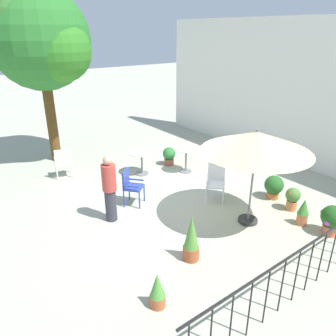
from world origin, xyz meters
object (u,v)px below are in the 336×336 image
at_px(patio_umbrella_0, 256,142).
at_px(patio_chair_0, 131,185).
at_px(cafe_table_1, 186,156).
at_px(potted_plant_4, 293,198).
at_px(potted_plant_1, 157,290).
at_px(shade_tree, 42,39).
at_px(potted_plant_0, 303,211).
at_px(standing_person, 110,188).
at_px(patio_chair_1, 63,161).
at_px(potted_plant_2, 332,219).
at_px(potted_plant_3, 274,186).
at_px(patio_chair_2, 216,180).
at_px(potted_plant_5, 169,155).
at_px(potted_plant_6, 191,239).
at_px(cafe_table_0, 142,159).

xyz_separation_m(patio_umbrella_0, patio_chair_0, (-2.35, -1.70, -1.39)).
height_order(cafe_table_1, potted_plant_4, cafe_table_1).
bearing_deg(potted_plant_1, shade_tree, 172.20).
height_order(shade_tree, potted_plant_0, shade_tree).
bearing_deg(standing_person, patio_chair_1, 179.94).
bearing_deg(potted_plant_2, potted_plant_3, 167.36).
bearing_deg(patio_umbrella_0, potted_plant_0, 48.29).
bearing_deg(patio_chair_2, patio_chair_0, -119.39).
bearing_deg(standing_person, potted_plant_3, 67.75).
relative_size(patio_umbrella_0, patio_chair_0, 2.57).
bearing_deg(cafe_table_1, potted_plant_4, 9.53).
relative_size(patio_chair_2, potted_plant_1, 1.48).
height_order(shade_tree, potted_plant_5, shade_tree).
height_order(patio_umbrella_0, potted_plant_6, patio_umbrella_0).
xyz_separation_m(patio_umbrella_0, potted_plant_1, (0.78, -3.10, -1.61)).
bearing_deg(potted_plant_3, shade_tree, -149.89).
xyz_separation_m(patio_chair_0, patio_chair_2, (1.07, 1.90, -0.00)).
bearing_deg(cafe_table_1, potted_plant_6, -38.44).
bearing_deg(potted_plant_0, cafe_table_0, -163.24).
bearing_deg(patio_chair_0, patio_chair_2, 60.61).
xyz_separation_m(cafe_table_0, potted_plant_6, (3.96, -1.44, -0.04)).
bearing_deg(cafe_table_1, patio_chair_2, -15.77).
height_order(patio_umbrella_0, potted_plant_4, patio_umbrella_0).
bearing_deg(patio_chair_1, potted_plant_2, 28.86).
relative_size(cafe_table_0, potted_plant_0, 1.17).
distance_m(cafe_table_1, potted_plant_5, 0.79).
bearing_deg(potted_plant_0, potted_plant_4, 144.08).
bearing_deg(potted_plant_2, potted_plant_5, -175.71).
height_order(patio_chair_0, potted_plant_2, patio_chair_0).
bearing_deg(cafe_table_0, potted_plant_2, 16.31).
relative_size(patio_chair_0, potted_plant_2, 1.36).
relative_size(patio_chair_1, potted_plant_5, 1.55).
height_order(potted_plant_2, potted_plant_4, potted_plant_2).
bearing_deg(potted_plant_0, standing_person, -129.52).
xyz_separation_m(cafe_table_1, potted_plant_2, (4.47, 0.32, -0.15)).
bearing_deg(patio_chair_1, potted_plant_0, 30.31).
xyz_separation_m(potted_plant_2, potted_plant_5, (-5.23, -0.39, -0.06)).
bearing_deg(patio_umbrella_0, patio_chair_0, -144.14).
distance_m(potted_plant_1, potted_plant_2, 4.17).
distance_m(potted_plant_1, potted_plant_3, 4.67).
xyz_separation_m(patio_umbrella_0, cafe_table_0, (-3.75, -0.47, -1.43)).
xyz_separation_m(potted_plant_1, potted_plant_4, (-0.51, 4.37, 0.02)).
xyz_separation_m(patio_chair_1, potted_plant_1, (5.71, -0.64, -0.22)).
xyz_separation_m(patio_chair_2, potted_plant_1, (2.06, -3.29, -0.22)).
bearing_deg(potted_plant_2, patio_umbrella_0, -143.46).
bearing_deg(patio_chair_1, potted_plant_5, 70.65).
relative_size(cafe_table_1, patio_chair_1, 0.83).
bearing_deg(shade_tree, potted_plant_2, 21.74).
height_order(patio_umbrella_0, potted_plant_0, patio_umbrella_0).
distance_m(patio_chair_1, potted_plant_4, 6.40).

